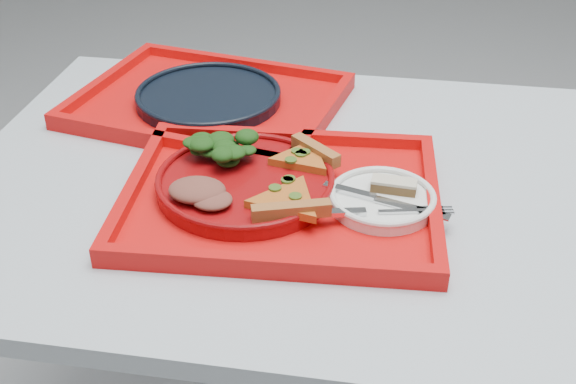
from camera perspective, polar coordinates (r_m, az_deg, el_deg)
The scene contains 13 objects.
table at distance 1.15m, azimuth 14.31°, elevation -3.15°, with size 1.60×0.80×0.75m.
tray_main at distance 1.05m, azimuth -0.53°, elevation -0.61°, with size 0.45×0.35×0.01m, color red.
tray_far at distance 1.33m, azimuth -6.26°, elevation 6.87°, with size 0.45×0.35×0.01m, color red.
dinner_plate at distance 1.06m, azimuth -3.37°, elevation 0.63°, with size 0.26×0.26×0.02m, color maroon.
side_plate at distance 1.03m, azimuth 7.45°, elevation -0.73°, with size 0.15×0.15×0.01m, color white.
navy_plate at distance 1.32m, azimuth -6.30°, elevation 7.42°, with size 0.26×0.26×0.02m, color black.
pizza_slice_a at distance 0.99m, azimuth -0.01°, elevation -0.49°, with size 0.12×0.11×0.02m, color orange, non-canonical shape.
pizza_slice_b at distance 1.09m, azimuth 1.15°, elevation 2.84°, with size 0.11×0.09×0.02m, color orange, non-canonical shape.
salad_heap at distance 1.08m, azimuth -5.55°, elevation 3.40°, with size 0.10×0.09×0.05m, color black.
meat_portion at distance 1.01m, azimuth -7.19°, elevation 0.15°, with size 0.08×0.07×0.02m, color brown.
dessert_bar at distance 1.04m, azimuth 8.36°, elevation 0.54°, with size 0.07×0.03×0.02m.
knife at distance 1.01m, azimuth 7.69°, elevation -0.66°, with size 0.18×0.02×0.01m, color silver.
fork at distance 0.99m, azimuth 7.03°, elevation -1.54°, with size 0.18×0.02×0.01m, color silver.
Camera 1 is at (-0.13, -0.93, 1.34)m, focal length 45.00 mm.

